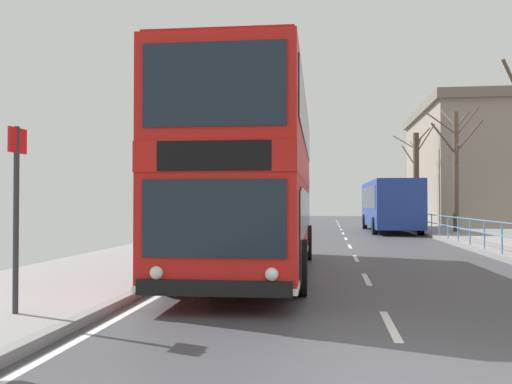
% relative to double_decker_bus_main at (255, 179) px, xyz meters
% --- Properties ---
extents(ground, '(15.80, 140.00, 0.20)m').
position_rel_double_decker_bus_main_xyz_m(ground, '(1.91, -8.11, -2.27)').
color(ground, '#444449').
extents(double_decker_bus_main, '(2.79, 10.95, 4.40)m').
position_rel_double_decker_bus_main_xyz_m(double_decker_bus_main, '(0.00, 0.00, 0.00)').
color(double_decker_bus_main, red).
rests_on(double_decker_bus_main, ground).
extents(background_bus_far_lane, '(2.77, 10.93, 3.00)m').
position_rel_double_decker_bus_main_xyz_m(background_bus_far_lane, '(5.47, 21.09, -0.66)').
color(background_bus_far_lane, navy).
rests_on(background_bus_far_lane, ground).
extents(pedestrian_railing_far_kerb, '(0.05, 33.19, 1.02)m').
position_rel_double_decker_bus_main_xyz_m(pedestrian_railing_far_kerb, '(7.08, 5.48, -1.47)').
color(pedestrian_railing_far_kerb, '#598CC6').
rests_on(pedestrian_railing_far_kerb, ground).
extents(bus_stop_sign_near, '(0.08, 0.44, 2.67)m').
position_rel_double_decker_bus_main_xyz_m(bus_stop_sign_near, '(-2.65, -6.04, -0.52)').
color(bus_stop_sign_near, '#2D2D33').
rests_on(bus_stop_sign_near, ground).
extents(bare_tree_far_00, '(2.97, 2.88, 7.08)m').
position_rel_double_decker_bus_main_xyz_m(bare_tree_far_00, '(8.84, 18.75, 1.53)').
color(bare_tree_far_00, brown).
rests_on(bare_tree_far_00, ground).
extents(bare_tree_far_02, '(2.76, 2.17, 7.05)m').
position_rel_double_decker_bus_main_xyz_m(bare_tree_far_02, '(7.90, 26.59, 1.22)').
color(bare_tree_far_02, '#4C3D2D').
rests_on(bare_tree_far_02, ground).
extents(background_building_01, '(14.38, 17.13, 9.50)m').
position_rel_double_decker_bus_main_xyz_m(background_building_01, '(16.27, 33.75, 2.47)').
color(background_building_01, gray).
rests_on(background_building_01, ground).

